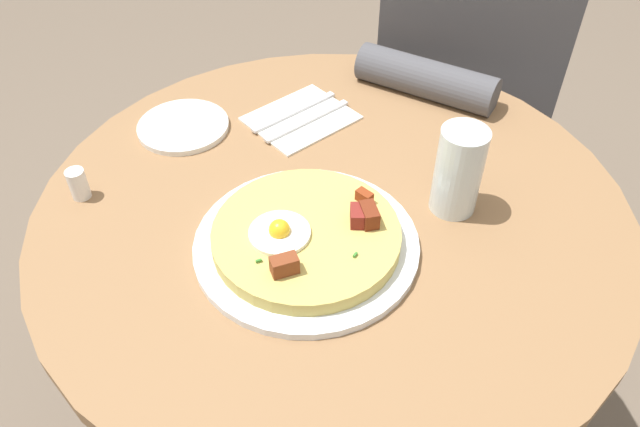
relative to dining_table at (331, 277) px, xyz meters
name	(u,v)px	position (x,y,z in m)	size (l,w,h in m)	color
dining_table	(331,277)	(0.00, 0.00, 0.00)	(0.89, 0.89, 0.74)	olive
person_seated	(459,121)	(-0.13, -0.61, -0.06)	(0.38, 0.48, 1.14)	#2D2D33
pizza_plate	(306,244)	(0.01, 0.10, 0.18)	(0.31, 0.31, 0.01)	white
breakfast_pizza	(306,235)	(0.01, 0.10, 0.20)	(0.26, 0.26, 0.05)	tan
bread_plate	(183,126)	(0.30, -0.10, 0.18)	(0.16, 0.16, 0.01)	white
napkin	(301,118)	(0.12, -0.19, 0.18)	(0.17, 0.14, 0.00)	white
fork	(294,112)	(0.13, -0.20, 0.18)	(0.18, 0.01, 0.01)	silver
knife	(307,121)	(0.10, -0.18, 0.18)	(0.18, 0.01, 0.01)	silver
water_glass	(458,171)	(-0.17, -0.05, 0.24)	(0.07, 0.07, 0.14)	silver
salt_shaker	(78,184)	(0.36, 0.11, 0.20)	(0.03, 0.03, 0.05)	white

